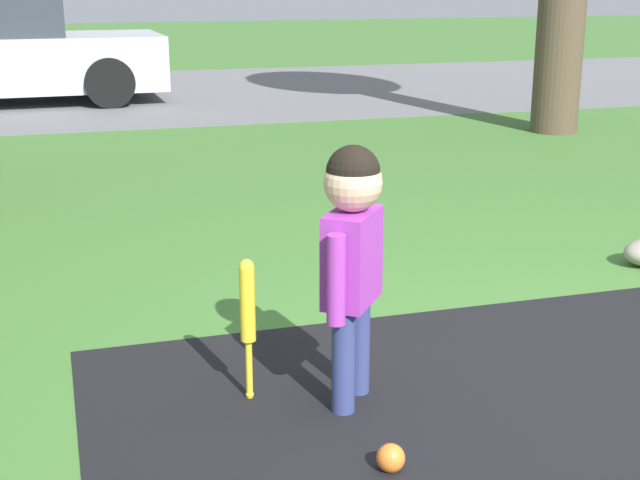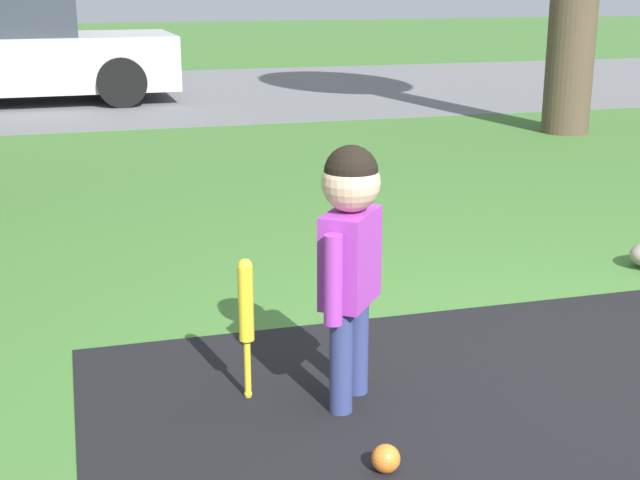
% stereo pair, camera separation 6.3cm
% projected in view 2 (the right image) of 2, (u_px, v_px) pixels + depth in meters
% --- Properties ---
extents(ground_plane, '(60.00, 60.00, 0.00)m').
position_uv_depth(ground_plane, '(597.00, 397.00, 3.40)').
color(ground_plane, '#3D6B2D').
extents(street_strip, '(40.00, 6.00, 0.01)m').
position_uv_depth(street_strip, '(205.00, 92.00, 12.42)').
color(street_strip, slate).
rests_on(street_strip, ground).
extents(child, '(0.28, 0.33, 0.98)m').
position_uv_depth(child, '(350.00, 240.00, 3.18)').
color(child, navy).
rests_on(child, ground).
extents(baseball_bat, '(0.06, 0.06, 0.56)m').
position_uv_depth(baseball_bat, '(246.00, 309.00, 3.30)').
color(baseball_bat, yellow).
rests_on(baseball_bat, ground).
extents(sports_ball, '(0.09, 0.09, 0.09)m').
position_uv_depth(sports_ball, '(386.00, 459.00, 2.88)').
color(sports_ball, orange).
rests_on(sports_ball, ground).
extents(parked_car, '(3.92, 1.97, 1.34)m').
position_uv_depth(parked_car, '(13.00, 52.00, 11.20)').
color(parked_car, '#B7B7BC').
rests_on(parked_car, ground).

